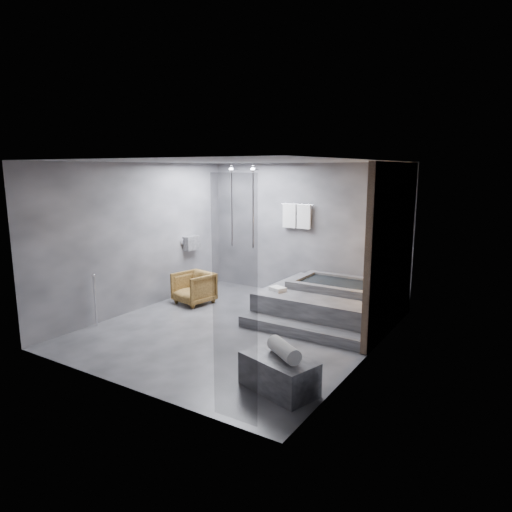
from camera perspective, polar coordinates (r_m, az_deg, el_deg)
The scene contains 7 objects.
room at distance 7.47m, azimuth 1.19°, elevation 3.54°, with size 5.00×5.04×2.82m.
tub_deck at distance 8.54m, azimuth 9.15°, elevation -5.82°, with size 2.20×2.00×0.50m, color #38383B.
tub_step at distance 7.57m, azimuth 5.55°, elevation -9.21°, with size 2.20×0.36×0.18m, color #38383B.
concrete_bench at distance 5.78m, azimuth 2.87°, elevation -14.49°, with size 0.94×0.52×0.42m, color #353638.
driftwood_chair at distance 9.30m, azimuth -7.78°, elevation -3.97°, with size 0.68×0.70×0.63m, color #442D11.
rolled_towel at distance 5.65m, azimuth 3.51°, elevation -11.63°, with size 0.20×0.20×0.55m, color silver.
deck_towel at distance 8.29m, azimuth 2.71°, elevation -4.14°, with size 0.28×0.20×0.07m, color white.
Camera 1 is at (4.21, -6.10, 2.69)m, focal length 32.00 mm.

